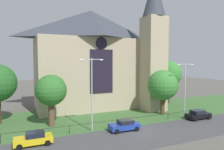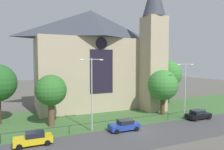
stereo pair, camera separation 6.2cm
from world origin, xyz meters
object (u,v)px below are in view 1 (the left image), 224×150
object	(u,v)px
tree_right_far	(168,74)
tree_right_near	(163,85)
tree_left_near	(51,91)
parked_car_blue	(124,125)
church_building	(96,58)
parked_car_black	(198,115)
streetlamp_near	(92,86)
parked_car_yellow	(34,139)
streetlamp_far	(185,84)

from	to	relation	value
tree_right_far	tree_right_near	xyz separation A→B (m)	(-7.54, -7.97, -1.38)
tree_left_near	parked_car_blue	world-z (taller)	tree_left_near
church_building	parked_car_black	distance (m)	22.22
tree_left_near	tree_right_near	size ratio (longest dim) A/B	0.95
church_building	tree_left_near	distance (m)	15.25
tree_right_far	parked_car_blue	size ratio (longest dim) A/B	2.29
church_building	streetlamp_near	bearing A→B (deg)	-111.28
streetlamp_near	parked_car_blue	size ratio (longest dim) A/B	2.36
parked_car_yellow	parked_car_blue	world-z (taller)	same
tree_left_near	streetlamp_near	distance (m)	6.70
tree_right_near	parked_car_yellow	distance (m)	23.22
church_building	tree_right_near	world-z (taller)	church_building
tree_right_near	tree_left_near	bearing A→B (deg)	176.95
parked_car_blue	streetlamp_near	bearing A→B (deg)	-19.61
tree_right_far	streetlamp_near	size ratio (longest dim) A/B	0.97
tree_left_near	parked_car_yellow	xyz separation A→B (m)	(-2.88, -6.52, -4.47)
streetlamp_near	parked_car_blue	xyz separation A→B (m)	(4.15, -1.59, -5.44)
tree_right_near	streetlamp_near	distance (m)	14.95
streetlamp_near	parked_car_yellow	distance (m)	9.55
tree_right_far	parked_car_blue	world-z (taller)	tree_right_far
parked_car_black	tree_right_near	bearing A→B (deg)	124.87
tree_right_near	streetlamp_far	xyz separation A→B (m)	(1.78, -3.61, 0.53)
tree_right_near	tree_right_far	bearing A→B (deg)	46.60
tree_right_far	streetlamp_near	distance (m)	24.88
parked_car_yellow	parked_car_blue	bearing A→B (deg)	-178.98
tree_right_far	streetlamp_far	bearing A→B (deg)	-116.43
church_building	parked_car_yellow	world-z (taller)	church_building
tree_left_near	parked_car_blue	bearing A→B (deg)	-35.01
tree_right_near	church_building	bearing A→B (deg)	128.79
streetlamp_far	parked_car_blue	world-z (taller)	streetlamp_far
parked_car_black	streetlamp_near	bearing A→B (deg)	175.71
tree_right_far	tree_left_near	xyz separation A→B (m)	(-26.75, -6.95, -1.43)
streetlamp_near	parked_car_blue	bearing A→B (deg)	-20.90
tree_left_near	parked_car_yellow	world-z (taller)	tree_left_near
church_building	streetlamp_far	xyz separation A→B (m)	(10.58, -14.57, -4.49)
church_building	streetlamp_far	distance (m)	18.56
tree_right_near	parked_car_blue	world-z (taller)	tree_right_near
streetlamp_far	parked_car_blue	bearing A→B (deg)	-172.54
tree_right_near	parked_car_yellow	xyz separation A→B (m)	(-22.10, -5.50, -4.52)
streetlamp_far	tree_right_near	bearing A→B (deg)	116.19
parked_car_yellow	parked_car_black	bearing A→B (deg)	-179.19
streetlamp_far	parked_car_yellow	world-z (taller)	streetlamp_far
church_building	parked_car_blue	size ratio (longest dim) A/B	6.13
tree_left_near	parked_car_black	world-z (taller)	tree_left_near
streetlamp_near	parked_car_blue	distance (m)	7.03
tree_right_near	streetlamp_far	bearing A→B (deg)	-63.81
church_building	parked_car_black	world-z (taller)	church_building
tree_right_far	tree_left_near	distance (m)	27.67
streetlamp_far	parked_car_blue	distance (m)	13.21
church_building	streetlamp_near	xyz separation A→B (m)	(-5.67, -14.57, -4.08)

